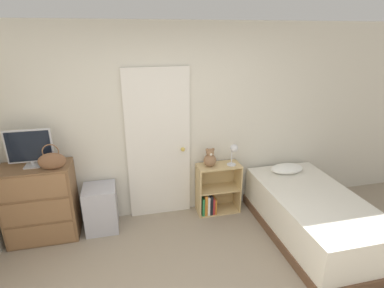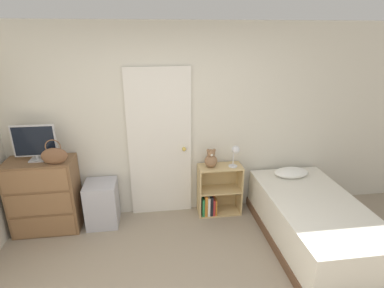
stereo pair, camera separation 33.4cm
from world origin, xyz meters
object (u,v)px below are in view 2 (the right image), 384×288
Objects in this scene: storage_bin at (102,203)px; teddy_bear at (211,159)px; tv at (34,142)px; desk_lamp at (235,152)px; dresser at (45,196)px; bookshelf at (215,194)px; handbag at (54,155)px; bed at (313,222)px.

storage_bin is 2.29× the size of teddy_bear.
desk_lamp is at bearing 0.16° from tv.
teddy_bear is (2.14, 0.07, 0.34)m from dresser.
desk_lamp is at bearing -11.83° from bookshelf.
dresser is 0.65m from handbag.
storage_bin is (0.68, 0.02, -0.18)m from dresser.
teddy_bear is 0.14× the size of bed.
teddy_bear is 1.46m from bed.
bed is (3.23, -0.72, -0.20)m from dresser.
dresser is 2.49m from desk_lamp.
tv reaches higher than handbag.
tv is 1.89× the size of teddy_bear.
storage_bin is at bearing -177.86° from teddy_bear.
handbag is at bearing -174.11° from teddy_bear.
handbag is at bearing 168.82° from bed.
tv is 1.63× the size of desk_lamp.
bookshelf is at bearing 5.88° from handbag.
teddy_bear reaches higher than dresser.
tv is at bearing 149.21° from handbag.
storage_bin is 0.32× the size of bed.
tv is 2.18m from teddy_bear.
bookshelf reaches higher than bed.
storage_bin is at bearing -0.46° from tv.
bed is (2.99, -0.59, -0.78)m from handbag.
teddy_bear is (1.90, 0.20, -0.24)m from handbag.
teddy_bear is at bearing 5.89° from handbag.
bookshelf is 0.54m from teddy_bear.
tv reaches higher than teddy_bear.
storage_bin is at bearing 163.97° from bed.
storage_bin is at bearing -177.69° from bookshelf.
dresser is at bearing -177.96° from bookshelf.
teddy_bear reaches higher than storage_bin.
tv is 1.62× the size of handbag.
dresser is 3.68× the size of teddy_bear.
handbag is (0.25, -0.15, -0.12)m from tv.
dresser is 2.22m from bookshelf.
desk_lamp is at bearing 136.36° from bed.
teddy_bear is 0.34m from desk_lamp.
dresser reaches higher than storage_bin.
tv reaches higher than bed.
storage_bin is at bearing 17.75° from handbag.
bookshelf is at bearing 2.31° from storage_bin.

